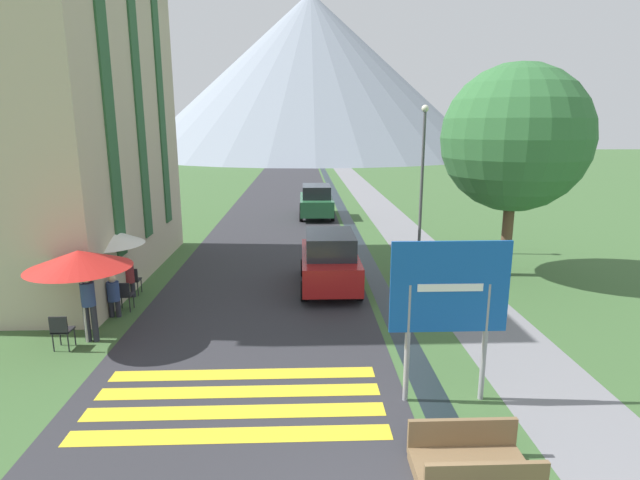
% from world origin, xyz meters
% --- Properties ---
extents(ground_plane, '(160.00, 160.00, 0.00)m').
position_xyz_m(ground_plane, '(0.00, 20.00, 0.00)').
color(ground_plane, '#3D6033').
extents(road, '(6.40, 60.00, 0.01)m').
position_xyz_m(road, '(-2.50, 30.00, 0.00)').
color(road, '#2D2D33').
rests_on(road, ground_plane).
extents(footpath, '(2.20, 60.00, 0.01)m').
position_xyz_m(footpath, '(3.60, 30.00, 0.00)').
color(footpath, slate).
rests_on(footpath, ground_plane).
extents(drainage_channel, '(0.60, 60.00, 0.00)m').
position_xyz_m(drainage_channel, '(1.20, 30.00, 0.00)').
color(drainage_channel, black).
rests_on(drainage_channel, ground_plane).
extents(crosswalk_marking, '(5.44, 2.54, 0.01)m').
position_xyz_m(crosswalk_marking, '(-2.50, 3.71, 0.01)').
color(crosswalk_marking, yellow).
rests_on(crosswalk_marking, ground_plane).
extents(mountain_distant, '(59.92, 59.92, 26.54)m').
position_xyz_m(mountain_distant, '(0.42, 84.75, 13.27)').
color(mountain_distant, gray).
rests_on(mountain_distant, ground_plane).
extents(hotel_building, '(6.31, 10.00, 11.05)m').
position_xyz_m(hotel_building, '(-9.40, 12.00, 5.96)').
color(hotel_building, '#BCAD93').
rests_on(hotel_building, ground_plane).
extents(road_sign, '(2.15, 0.11, 3.09)m').
position_xyz_m(road_sign, '(1.38, 3.64, 2.02)').
color(road_sign, gray).
rests_on(road_sign, ground_plane).
extents(footbridge, '(1.70, 1.10, 0.65)m').
position_xyz_m(footbridge, '(1.20, 1.49, 0.23)').
color(footbridge, brown).
rests_on(footbridge, ground_plane).
extents(parked_car_near, '(1.84, 3.93, 1.82)m').
position_xyz_m(parked_car_near, '(-0.40, 10.36, 0.91)').
color(parked_car_near, '#A31919').
rests_on(parked_car_near, ground_plane).
extents(parked_car_far, '(1.88, 4.15, 1.82)m').
position_xyz_m(parked_car_far, '(-0.46, 22.83, 0.91)').
color(parked_car_far, '#28663D').
rests_on(parked_car_far, ground_plane).
extents(cafe_chair_middle, '(0.40, 0.40, 0.85)m').
position_xyz_m(cafe_chair_middle, '(-6.21, 8.52, 0.51)').
color(cafe_chair_middle, '#232328').
rests_on(cafe_chair_middle, ground_plane).
extents(cafe_chair_nearest, '(0.40, 0.40, 0.85)m').
position_xyz_m(cafe_chair_nearest, '(-6.80, 6.09, 0.51)').
color(cafe_chair_nearest, '#232328').
rests_on(cafe_chair_nearest, ground_plane).
extents(cafe_chair_far_left, '(0.40, 0.40, 0.85)m').
position_xyz_m(cafe_chair_far_left, '(-6.43, 9.90, 0.51)').
color(cafe_chair_far_left, '#232328').
rests_on(cafe_chair_far_left, ground_plane).
extents(cafe_umbrella_front_red, '(2.36, 2.36, 2.27)m').
position_xyz_m(cafe_umbrella_front_red, '(-6.41, 6.50, 2.05)').
color(cafe_umbrella_front_red, '#B7B2A8').
rests_on(cafe_umbrella_front_red, ground_plane).
extents(cafe_umbrella_middle_white, '(2.18, 2.18, 2.25)m').
position_xyz_m(cafe_umbrella_middle_white, '(-6.85, 9.16, 2.01)').
color(cafe_umbrella_middle_white, '#B7B2A8').
rests_on(cafe_umbrella_middle_white, ground_plane).
extents(person_standing_terrace, '(0.32, 0.32, 1.68)m').
position_xyz_m(person_standing_terrace, '(-6.32, 6.55, 0.98)').
color(person_standing_terrace, '#282833').
rests_on(person_standing_terrace, ground_plane).
extents(person_seated_near, '(0.32, 0.32, 1.19)m').
position_xyz_m(person_seated_near, '(-6.33, 8.11, 0.66)').
color(person_seated_near, '#282833').
rests_on(person_seated_near, ground_plane).
extents(person_seated_far, '(0.32, 0.32, 1.24)m').
position_xyz_m(person_seated_far, '(-6.46, 9.71, 0.69)').
color(person_seated_far, '#282833').
rests_on(person_seated_far, ground_plane).
extents(streetlamp, '(0.28, 0.28, 5.82)m').
position_xyz_m(streetlamp, '(3.47, 14.70, 3.40)').
color(streetlamp, '#515156').
rests_on(streetlamp, ground_plane).
extents(tree_by_path, '(4.79, 4.79, 7.04)m').
position_xyz_m(tree_by_path, '(5.72, 11.56, 4.64)').
color(tree_by_path, brown).
rests_on(tree_by_path, ground_plane).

